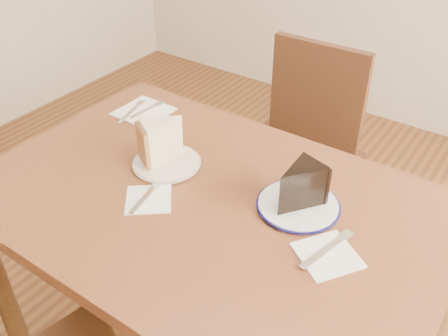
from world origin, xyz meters
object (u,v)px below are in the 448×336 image
Objects in this scene: table at (207,227)px; chocolate_cake at (297,189)px; chair_far at (296,154)px; carrot_cake at (164,141)px; plate_cream at (167,163)px; plate_navy at (298,205)px.

table is 0.28m from chocolate_cake.
table is at bearing 95.33° from chair_far.
carrot_cake is 0.93× the size of chocolate_cake.
plate_cream is (-0.18, 0.05, 0.10)m from table.
chocolate_cake is at bearing 115.31° from chair_far.
table is 0.26m from plate_navy.
table is 0.67m from chair_far.
chair_far is 7.97× the size of carrot_cake.
plate_cream and plate_navy have the same top height.
plate_navy is (0.21, 0.10, 0.10)m from table.
plate_cream is at bearing 79.01° from chair_far.
plate_navy reaches higher than table.
carrot_cake reaches higher than plate_navy.
plate_cream is 1.63× the size of carrot_cake.
plate_cream is 0.39m from plate_navy.
carrot_cake is (-0.01, 0.01, 0.06)m from plate_cream.
carrot_cake reaches higher than chocolate_cake.
table is 10.75× the size of carrot_cake.
table is at bearing 11.16° from carrot_cake.
carrot_cake is at bearing -174.85° from plate_navy.
carrot_cake is at bearing 141.95° from plate_cream.
chair_far is 4.90× the size of plate_cream.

